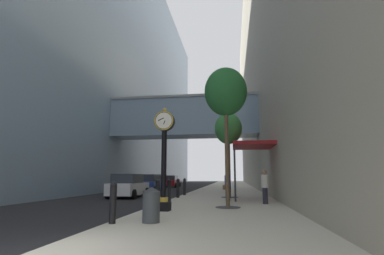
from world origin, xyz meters
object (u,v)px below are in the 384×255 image
at_px(bollard_nearest, 113,201).
at_px(pedestrian_walking, 227,185).
at_px(bollard_fourth, 169,190).
at_px(pedestrian_by_clock, 265,186).
at_px(car_blue_near, 150,184).
at_px(street_tree_near, 226,93).
at_px(bollard_third, 157,192).
at_px(car_white_far, 128,186).
at_px(street_clock, 164,153).
at_px(street_tree_mid_near, 228,129).
at_px(bollard_sixth, 185,186).
at_px(car_red_mid, 171,181).
at_px(trash_bin, 151,204).
at_px(bollard_fifth, 178,188).

relative_size(bollard_nearest, pedestrian_walking, 0.73).
xyz_separation_m(bollard_fourth, pedestrian_by_clock, (5.09, -0.95, 0.26)).
bearing_deg(car_blue_near, pedestrian_by_clock, -51.62).
bearing_deg(pedestrian_by_clock, street_tree_near, -133.62).
distance_m(bollard_nearest, pedestrian_walking, 9.04).
xyz_separation_m(bollard_third, car_blue_near, (-4.19, 13.36, 0.04)).
bearing_deg(bollard_third, bollard_nearest, -90.00).
bearing_deg(bollard_nearest, car_white_far, 108.21).
bearing_deg(bollard_nearest, street_clock, 77.47).
xyz_separation_m(street_tree_mid_near, pedestrian_walking, (-0.07, -2.54, -3.60)).
xyz_separation_m(bollard_nearest, street_tree_near, (3.28, 4.87, 4.59)).
xyz_separation_m(bollard_sixth, car_white_far, (-3.87, -1.12, 0.03)).
distance_m(pedestrian_walking, car_red_mid, 23.94).
distance_m(street_tree_mid_near, pedestrian_walking, 4.40).
height_order(bollard_nearest, street_tree_near, street_tree_near).
bearing_deg(bollard_sixth, car_blue_near, 126.66).
height_order(bollard_sixth, pedestrian_walking, pedestrian_walking).
height_order(street_tree_mid_near, pedestrian_walking, street_tree_mid_near).
height_order(bollard_fourth, trash_bin, bollard_fourth).
bearing_deg(street_tree_near, pedestrian_walking, 91.19).
distance_m(bollard_fifth, car_white_far, 4.13).
bearing_deg(bollard_nearest, street_tree_near, 56.05).
height_order(bollard_fifth, street_tree_near, street_tree_near).
height_order(street_clock, trash_bin, street_clock).
bearing_deg(car_blue_near, street_tree_near, -61.29).
distance_m(street_tree_near, car_red_mid, 27.75).
bearing_deg(bollard_third, bollard_fifth, 90.00).
bearing_deg(pedestrian_walking, bollard_third, -134.13).
xyz_separation_m(bollard_nearest, car_blue_near, (-4.19, 18.50, 0.04)).
xyz_separation_m(street_clock, pedestrian_by_clock, (4.36, 3.48, -1.42)).
height_order(street_tree_mid_near, car_blue_near, street_tree_mid_near).
distance_m(street_tree_near, street_tree_mid_near, 6.17).
height_order(bollard_fifth, pedestrian_by_clock, pedestrian_by_clock).
relative_size(street_tree_mid_near, pedestrian_by_clock, 3.32).
bearing_deg(street_tree_mid_near, car_white_far, 173.94).
xyz_separation_m(street_clock, pedestrian_walking, (2.47, 5.16, -1.45)).
xyz_separation_m(street_clock, car_red_mid, (-5.60, 27.70, -1.68)).
height_order(bollard_fourth, street_tree_near, street_tree_near).
xyz_separation_m(bollard_fourth, bollard_sixth, (0.00, 5.15, 0.00)).
relative_size(bollard_fourth, car_white_far, 0.30).
height_order(bollard_sixth, car_white_far, car_white_far).
xyz_separation_m(bollard_third, pedestrian_by_clock, (5.09, 1.63, 0.26)).
distance_m(bollard_third, trash_bin, 4.94).
bearing_deg(street_clock, trash_bin, -83.32).
relative_size(bollard_nearest, car_red_mid, 0.27).
distance_m(bollard_sixth, car_white_far, 4.03).
height_order(bollard_fifth, bollard_sixth, same).
bearing_deg(bollard_sixth, car_red_mid, 105.04).
relative_size(bollard_fifth, bollard_sixth, 1.00).
xyz_separation_m(trash_bin, pedestrian_walking, (2.12, 8.12, 0.32)).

